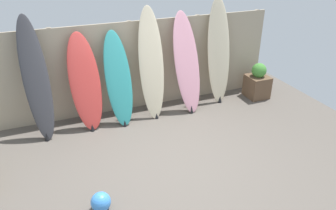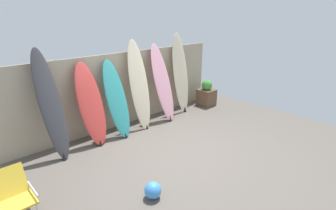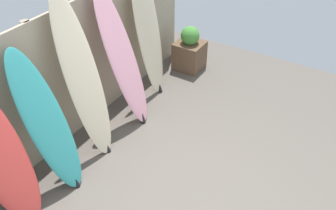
{
  "view_description": "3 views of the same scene",
  "coord_description": "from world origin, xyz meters",
  "px_view_note": "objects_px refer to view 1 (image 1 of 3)",
  "views": [
    {
      "loc": [
        -1.6,
        -3.99,
        3.2
      ],
      "look_at": [
        0.16,
        0.42,
        0.76
      ],
      "focal_mm": 35.0,
      "sensor_mm": 36.0,
      "label": 1
    },
    {
      "loc": [
        -3.33,
        -3.26,
        2.71
      ],
      "look_at": [
        0.28,
        0.59,
        0.82
      ],
      "focal_mm": 28.0,
      "sensor_mm": 36.0,
      "label": 2
    },
    {
      "loc": [
        -2.35,
        -1.21,
        3.48
      ],
      "look_at": [
        0.45,
        0.52,
        0.99
      ],
      "focal_mm": 40.0,
      "sensor_mm": 36.0,
      "label": 3
    }
  ],
  "objects_px": {
    "surfboard_cream_3": "(151,65)",
    "beach_ball": "(101,202)",
    "surfboard_red_1": "(85,83)",
    "surfboard_pink_4": "(187,64)",
    "surfboard_cream_5": "(219,52)",
    "surfboard_teal_2": "(118,80)",
    "planter_box": "(257,83)",
    "surfboard_charcoal_0": "(36,80)"
  },
  "relations": [
    {
      "from": "surfboard_teal_2",
      "to": "surfboard_cream_3",
      "type": "height_order",
      "value": "surfboard_cream_3"
    },
    {
      "from": "surfboard_teal_2",
      "to": "surfboard_cream_5",
      "type": "relative_size",
      "value": 0.79
    },
    {
      "from": "surfboard_cream_5",
      "to": "beach_ball",
      "type": "distance_m",
      "value": 3.96
    },
    {
      "from": "surfboard_charcoal_0",
      "to": "surfboard_teal_2",
      "type": "bearing_deg",
      "value": -1.44
    },
    {
      "from": "surfboard_red_1",
      "to": "surfboard_teal_2",
      "type": "distance_m",
      "value": 0.6
    },
    {
      "from": "surfboard_charcoal_0",
      "to": "surfboard_pink_4",
      "type": "bearing_deg",
      "value": -0.44
    },
    {
      "from": "surfboard_cream_5",
      "to": "beach_ball",
      "type": "bearing_deg",
      "value": -141.73
    },
    {
      "from": "surfboard_cream_5",
      "to": "planter_box",
      "type": "distance_m",
      "value": 1.19
    },
    {
      "from": "surfboard_teal_2",
      "to": "surfboard_pink_4",
      "type": "relative_size",
      "value": 0.88
    },
    {
      "from": "beach_ball",
      "to": "surfboard_charcoal_0",
      "type": "bearing_deg",
      "value": 103.81
    },
    {
      "from": "surfboard_charcoal_0",
      "to": "surfboard_pink_4",
      "type": "height_order",
      "value": "surfboard_charcoal_0"
    },
    {
      "from": "surfboard_cream_3",
      "to": "planter_box",
      "type": "xyz_separation_m",
      "value": [
        2.42,
        -0.12,
        -0.71
      ]
    },
    {
      "from": "surfboard_teal_2",
      "to": "planter_box",
      "type": "bearing_deg",
      "value": -1.63
    },
    {
      "from": "surfboard_red_1",
      "to": "surfboard_pink_4",
      "type": "xyz_separation_m",
      "value": [
        2.0,
        -0.02,
        0.1
      ]
    },
    {
      "from": "planter_box",
      "to": "surfboard_teal_2",
      "type": "bearing_deg",
      "value": 178.37
    },
    {
      "from": "surfboard_charcoal_0",
      "to": "surfboard_cream_5",
      "type": "xyz_separation_m",
      "value": [
        3.58,
        0.11,
        0.03
      ]
    },
    {
      "from": "surfboard_cream_3",
      "to": "surfboard_red_1",
      "type": "bearing_deg",
      "value": 179.82
    },
    {
      "from": "surfboard_pink_4",
      "to": "beach_ball",
      "type": "relative_size",
      "value": 7.46
    },
    {
      "from": "surfboard_cream_3",
      "to": "surfboard_pink_4",
      "type": "xyz_separation_m",
      "value": [
        0.73,
        -0.02,
        -0.07
      ]
    },
    {
      "from": "surfboard_red_1",
      "to": "planter_box",
      "type": "distance_m",
      "value": 3.72
    },
    {
      "from": "surfboard_cream_3",
      "to": "beach_ball",
      "type": "bearing_deg",
      "value": -123.5
    },
    {
      "from": "surfboard_charcoal_0",
      "to": "surfboard_red_1",
      "type": "bearing_deg",
      "value": 0.02
    },
    {
      "from": "surfboard_red_1",
      "to": "surfboard_pink_4",
      "type": "height_order",
      "value": "surfboard_pink_4"
    },
    {
      "from": "surfboard_cream_3",
      "to": "surfboard_cream_5",
      "type": "height_order",
      "value": "surfboard_cream_5"
    },
    {
      "from": "beach_ball",
      "to": "surfboard_cream_3",
      "type": "bearing_deg",
      "value": 56.5
    },
    {
      "from": "planter_box",
      "to": "beach_ball",
      "type": "xyz_separation_m",
      "value": [
        -3.93,
        -2.15,
        -0.2
      ]
    },
    {
      "from": "surfboard_red_1",
      "to": "beach_ball",
      "type": "bearing_deg",
      "value": -96.06
    },
    {
      "from": "surfboard_cream_3",
      "to": "planter_box",
      "type": "bearing_deg",
      "value": -2.83
    },
    {
      "from": "surfboard_cream_3",
      "to": "beach_ball",
      "type": "relative_size",
      "value": 8.01
    },
    {
      "from": "surfboard_charcoal_0",
      "to": "surfboard_teal_2",
      "type": "height_order",
      "value": "surfboard_charcoal_0"
    },
    {
      "from": "surfboard_cream_3",
      "to": "planter_box",
      "type": "height_order",
      "value": "surfboard_cream_3"
    },
    {
      "from": "surfboard_pink_4",
      "to": "beach_ball",
      "type": "distance_m",
      "value": 3.29
    },
    {
      "from": "surfboard_teal_2",
      "to": "surfboard_cream_3",
      "type": "relative_size",
      "value": 0.82
    },
    {
      "from": "surfboard_charcoal_0",
      "to": "beach_ball",
      "type": "xyz_separation_m",
      "value": [
        0.56,
        -2.28,
        -0.91
      ]
    },
    {
      "from": "surfboard_pink_4",
      "to": "surfboard_cream_5",
      "type": "height_order",
      "value": "surfboard_cream_5"
    },
    {
      "from": "surfboard_red_1",
      "to": "beach_ball",
      "type": "height_order",
      "value": "surfboard_red_1"
    },
    {
      "from": "surfboard_pink_4",
      "to": "planter_box",
      "type": "relative_size",
      "value": 2.51
    },
    {
      "from": "surfboard_cream_5",
      "to": "surfboard_pink_4",
      "type": "bearing_deg",
      "value": -170.69
    },
    {
      "from": "surfboard_pink_4",
      "to": "beach_ball",
      "type": "bearing_deg",
      "value": -134.8
    },
    {
      "from": "surfboard_pink_4",
      "to": "beach_ball",
      "type": "height_order",
      "value": "surfboard_pink_4"
    },
    {
      "from": "surfboard_cream_5",
      "to": "beach_ball",
      "type": "relative_size",
      "value": 8.26
    },
    {
      "from": "surfboard_pink_4",
      "to": "beach_ball",
      "type": "xyz_separation_m",
      "value": [
        -2.24,
        -2.25,
        -0.84
      ]
    }
  ]
}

